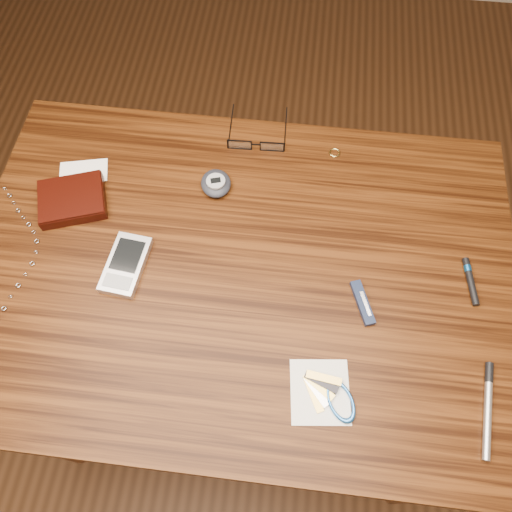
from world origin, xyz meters
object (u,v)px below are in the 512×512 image
at_px(pedometer, 216,183).
at_px(silver_pen, 488,402).
at_px(wallet_and_card, 72,199).
at_px(pocket_knife, 363,303).
at_px(desk, 242,290).
at_px(pda_phone, 126,264).
at_px(eyeglasses, 256,143).
at_px(notepad_keys, 330,396).

height_order(pedometer, silver_pen, pedometer).
height_order(wallet_and_card, pocket_knife, wallet_and_card).
xyz_separation_m(pedometer, pocket_knife, (0.29, -0.22, -0.01)).
distance_m(desk, pda_phone, 0.23).
relative_size(desk, pocket_knife, 11.92).
bearing_deg(eyeglasses, wallet_and_card, -152.06).
height_order(desk, pedometer, pedometer).
xyz_separation_m(eyeglasses, notepad_keys, (0.18, -0.49, -0.01)).
xyz_separation_m(wallet_and_card, pocket_knife, (0.56, -0.15, -0.01)).
bearing_deg(pocket_knife, desk, 168.31).
relative_size(desk, pedometer, 12.25).
xyz_separation_m(desk, wallet_and_card, (-0.34, 0.10, 0.12)).
bearing_deg(desk, eyeglasses, 90.70).
height_order(pocket_knife, silver_pen, silver_pen).
xyz_separation_m(pda_phone, pocket_knife, (0.43, -0.02, -0.00)).
bearing_deg(eyeglasses, pedometer, -121.62).
bearing_deg(wallet_and_card, silver_pen, -21.07).
xyz_separation_m(pocket_knife, silver_pen, (0.20, -0.15, 0.00)).
height_order(desk, eyeglasses, eyeglasses).
relative_size(wallet_and_card, pocket_knife, 2.16).
relative_size(pda_phone, notepad_keys, 1.00).
bearing_deg(pda_phone, eyeglasses, 56.20).
bearing_deg(wallet_and_card, desk, -16.54).
xyz_separation_m(eyeglasses, pocket_knife, (0.22, -0.32, -0.01)).
distance_m(pedometer, silver_pen, 0.61).
height_order(notepad_keys, pocket_knife, same).
xyz_separation_m(pedometer, notepad_keys, (0.24, -0.38, -0.01)).
relative_size(eyeglasses, pedometer, 1.54).
bearing_deg(notepad_keys, silver_pen, 4.29).
height_order(pda_phone, pocket_knife, pda_phone).
bearing_deg(pocket_knife, silver_pen, -36.15).
bearing_deg(pocket_knife, pedometer, 143.51).
relative_size(wallet_and_card, eyeglasses, 1.44).
distance_m(desk, pedometer, 0.22).
bearing_deg(pedometer, desk, -67.60).
relative_size(wallet_and_card, notepad_keys, 1.46).
xyz_separation_m(eyeglasses, pda_phone, (-0.20, -0.30, -0.00)).
xyz_separation_m(desk, eyeglasses, (-0.00, 0.28, 0.11)).
xyz_separation_m(desk, pocket_knife, (0.22, -0.05, 0.11)).
bearing_deg(eyeglasses, notepad_keys, -70.13).
bearing_deg(wallet_and_card, notepad_keys, -31.35).
xyz_separation_m(eyeglasses, silver_pen, (0.42, -0.47, -0.01)).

